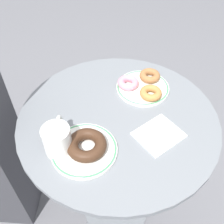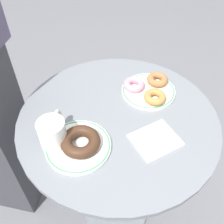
{
  "view_description": "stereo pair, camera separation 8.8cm",
  "coord_description": "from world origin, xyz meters",
  "px_view_note": "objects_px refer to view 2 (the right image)",
  "views": [
    {
      "loc": [
        -0.53,
        -0.3,
        1.4
      ],
      "look_at": [
        -0.01,
        0.02,
        0.76
      ],
      "focal_mm": 42.72,
      "sensor_mm": 36.0,
      "label": 1
    },
    {
      "loc": [
        -0.48,
        -0.37,
        1.4
      ],
      "look_at": [
        -0.01,
        0.02,
        0.76
      ],
      "focal_mm": 42.72,
      "sensor_mm": 36.0,
      "label": 2
    }
  ],
  "objects_px": {
    "plate_right": "(148,91)",
    "paper_napkin": "(156,139)",
    "plate_left": "(78,146)",
    "donut_old_fashioned": "(155,97)",
    "donut_chocolate": "(80,142)",
    "donut_cinnamon": "(157,80)",
    "coffee_mug": "(53,133)",
    "donut_pink_frosted": "(134,85)",
    "cafe_table": "(117,154)"
  },
  "relations": [
    {
      "from": "cafe_table",
      "to": "donut_pink_frosted",
      "type": "xyz_separation_m",
      "value": [
        0.15,
        0.04,
        0.24
      ]
    },
    {
      "from": "cafe_table",
      "to": "coffee_mug",
      "type": "height_order",
      "value": "coffee_mug"
    },
    {
      "from": "plate_left",
      "to": "coffee_mug",
      "type": "xyz_separation_m",
      "value": [
        -0.03,
        0.07,
        0.04
      ]
    },
    {
      "from": "donut_chocolate",
      "to": "donut_cinnamon",
      "type": "xyz_separation_m",
      "value": [
        0.39,
        -0.01,
        -0.0
      ]
    },
    {
      "from": "cafe_table",
      "to": "plate_left",
      "type": "relative_size",
      "value": 3.65
    },
    {
      "from": "donut_cinnamon",
      "to": "coffee_mug",
      "type": "height_order",
      "value": "coffee_mug"
    },
    {
      "from": "plate_left",
      "to": "donut_pink_frosted",
      "type": "height_order",
      "value": "donut_pink_frosted"
    },
    {
      "from": "plate_left",
      "to": "donut_chocolate",
      "type": "relative_size",
      "value": 1.68
    },
    {
      "from": "plate_left",
      "to": "plate_right",
      "type": "height_order",
      "value": "same"
    },
    {
      "from": "plate_left",
      "to": "donut_cinnamon",
      "type": "distance_m",
      "value": 0.4
    },
    {
      "from": "donut_pink_frosted",
      "to": "coffee_mug",
      "type": "distance_m",
      "value": 0.36
    },
    {
      "from": "plate_right",
      "to": "donut_old_fashioned",
      "type": "bearing_deg",
      "value": -123.54
    },
    {
      "from": "plate_left",
      "to": "paper_napkin",
      "type": "height_order",
      "value": "plate_left"
    },
    {
      "from": "donut_cinnamon",
      "to": "paper_napkin",
      "type": "xyz_separation_m",
      "value": [
        -0.22,
        -0.14,
        -0.02
      ]
    },
    {
      "from": "plate_right",
      "to": "donut_chocolate",
      "type": "height_order",
      "value": "donut_chocolate"
    },
    {
      "from": "plate_left",
      "to": "coffee_mug",
      "type": "bearing_deg",
      "value": 115.86
    },
    {
      "from": "donut_chocolate",
      "to": "paper_napkin",
      "type": "relative_size",
      "value": 0.87
    },
    {
      "from": "donut_old_fashioned",
      "to": "plate_right",
      "type": "bearing_deg",
      "value": 56.46
    },
    {
      "from": "donut_pink_frosted",
      "to": "paper_napkin",
      "type": "bearing_deg",
      "value": -126.38
    },
    {
      "from": "plate_right",
      "to": "plate_left",
      "type": "bearing_deg",
      "value": 176.32
    },
    {
      "from": "cafe_table",
      "to": "donut_pink_frosted",
      "type": "bearing_deg",
      "value": 16.87
    },
    {
      "from": "donut_pink_frosted",
      "to": "paper_napkin",
      "type": "height_order",
      "value": "donut_pink_frosted"
    },
    {
      "from": "plate_right",
      "to": "donut_pink_frosted",
      "type": "xyz_separation_m",
      "value": [
        -0.02,
        0.05,
        0.02
      ]
    },
    {
      "from": "cafe_table",
      "to": "plate_left",
      "type": "distance_m",
      "value": 0.28
    },
    {
      "from": "donut_cinnamon",
      "to": "donut_pink_frosted",
      "type": "bearing_deg",
      "value": 147.48
    },
    {
      "from": "plate_right",
      "to": "donut_cinnamon",
      "type": "bearing_deg",
      "value": -0.39
    },
    {
      "from": "cafe_table",
      "to": "paper_napkin",
      "type": "xyz_separation_m",
      "value": [
        0.0,
        -0.15,
        0.22
      ]
    },
    {
      "from": "donut_chocolate",
      "to": "coffee_mug",
      "type": "distance_m",
      "value": 0.09
    },
    {
      "from": "plate_right",
      "to": "donut_chocolate",
      "type": "relative_size",
      "value": 1.63
    },
    {
      "from": "cafe_table",
      "to": "donut_old_fashioned",
      "type": "xyz_separation_m",
      "value": [
        0.14,
        -0.05,
        0.24
      ]
    },
    {
      "from": "plate_right",
      "to": "paper_napkin",
      "type": "xyz_separation_m",
      "value": [
        -0.17,
        -0.14,
        -0.0
      ]
    },
    {
      "from": "donut_chocolate",
      "to": "donut_old_fashioned",
      "type": "relative_size",
      "value": 1.53
    },
    {
      "from": "plate_right",
      "to": "coffee_mug",
      "type": "xyz_separation_m",
      "value": [
        -0.38,
        0.09,
        0.04
      ]
    },
    {
      "from": "cafe_table",
      "to": "paper_napkin",
      "type": "distance_m",
      "value": 0.27
    },
    {
      "from": "paper_napkin",
      "to": "cafe_table",
      "type": "bearing_deg",
      "value": 91.77
    },
    {
      "from": "plate_left",
      "to": "donut_pink_frosted",
      "type": "distance_m",
      "value": 0.32
    },
    {
      "from": "plate_right",
      "to": "donut_old_fashioned",
      "type": "xyz_separation_m",
      "value": [
        -0.03,
        -0.05,
        0.02
      ]
    },
    {
      "from": "donut_chocolate",
      "to": "paper_napkin",
      "type": "xyz_separation_m",
      "value": [
        0.17,
        -0.16,
        -0.03
      ]
    },
    {
      "from": "plate_left",
      "to": "donut_old_fashioned",
      "type": "distance_m",
      "value": 0.32
    },
    {
      "from": "plate_left",
      "to": "donut_old_fashioned",
      "type": "bearing_deg",
      "value": -12.31
    },
    {
      "from": "donut_pink_frosted",
      "to": "plate_left",
      "type": "bearing_deg",
      "value": -175.01
    },
    {
      "from": "donut_pink_frosted",
      "to": "coffee_mug",
      "type": "xyz_separation_m",
      "value": [
        -0.35,
        0.04,
        0.02
      ]
    },
    {
      "from": "donut_pink_frosted",
      "to": "paper_napkin",
      "type": "xyz_separation_m",
      "value": [
        -0.14,
        -0.19,
        -0.02
      ]
    },
    {
      "from": "donut_chocolate",
      "to": "cafe_table",
      "type": "bearing_deg",
      "value": -3.19
    },
    {
      "from": "plate_left",
      "to": "donut_chocolate",
      "type": "distance_m",
      "value": 0.03
    },
    {
      "from": "plate_left",
      "to": "coffee_mug",
      "type": "distance_m",
      "value": 0.09
    },
    {
      "from": "plate_right",
      "to": "paper_napkin",
      "type": "height_order",
      "value": "plate_right"
    },
    {
      "from": "donut_old_fashioned",
      "to": "donut_pink_frosted",
      "type": "bearing_deg",
      "value": 85.9
    },
    {
      "from": "donut_old_fashioned",
      "to": "coffee_mug",
      "type": "xyz_separation_m",
      "value": [
        -0.35,
        0.14,
        0.02
      ]
    },
    {
      "from": "plate_left",
      "to": "coffee_mug",
      "type": "height_order",
      "value": "coffee_mug"
    }
  ]
}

